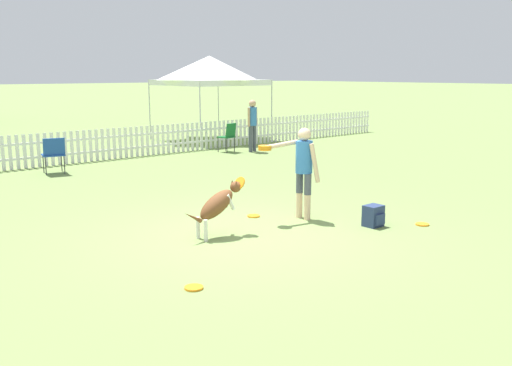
# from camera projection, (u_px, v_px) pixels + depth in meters

# --- Properties ---
(ground_plane) EXTENTS (240.00, 240.00, 0.00)m
(ground_plane) POSITION_uv_depth(u_px,v_px,m) (248.00, 235.00, 8.67)
(ground_plane) COLOR olive
(handler_person) EXTENTS (0.89, 0.67, 1.53)m
(handler_person) POSITION_uv_depth(u_px,v_px,m) (302.00, 163.00, 9.44)
(handler_person) COLOR beige
(handler_person) RESTS_ON ground_plane
(leaping_dog) EXTENTS (1.07, 0.33, 0.86)m
(leaping_dog) POSITION_uv_depth(u_px,v_px,m) (218.00, 204.00, 8.48)
(leaping_dog) COLOR brown
(leaping_dog) RESTS_ON ground_plane
(frisbee_near_handler) EXTENTS (0.22, 0.22, 0.02)m
(frisbee_near_handler) POSITION_uv_depth(u_px,v_px,m) (194.00, 288.00, 6.50)
(frisbee_near_handler) COLOR orange
(frisbee_near_handler) RESTS_ON ground_plane
(frisbee_near_dog) EXTENTS (0.22, 0.22, 0.02)m
(frisbee_near_dog) POSITION_uv_depth(u_px,v_px,m) (254.00, 216.00, 9.75)
(frisbee_near_dog) COLOR orange
(frisbee_near_dog) RESTS_ON ground_plane
(frisbee_midfield) EXTENTS (0.22, 0.22, 0.02)m
(frisbee_midfield) POSITION_uv_depth(u_px,v_px,m) (422.00, 224.00, 9.21)
(frisbee_midfield) COLOR orange
(frisbee_midfield) RESTS_ON ground_plane
(backpack_on_grass) EXTENTS (0.29, 0.28, 0.34)m
(backpack_on_grass) POSITION_uv_depth(u_px,v_px,m) (374.00, 216.00, 9.12)
(backpack_on_grass) COLOR navy
(backpack_on_grass) RESTS_ON ground_plane
(picket_fence) EXTENTS (27.50, 0.04, 0.88)m
(picket_fence) POSITION_uv_depth(u_px,v_px,m) (39.00, 150.00, 14.82)
(picket_fence) COLOR white
(picket_fence) RESTS_ON ground_plane
(folding_chair_blue_left) EXTENTS (0.50, 0.52, 0.90)m
(folding_chair_blue_left) POSITION_uv_depth(u_px,v_px,m) (228.00, 135.00, 17.59)
(folding_chair_blue_left) COLOR #333338
(folding_chair_blue_left) RESTS_ON ground_plane
(folding_chair_center) EXTENTS (0.61, 0.63, 0.89)m
(folding_chair_center) POSITION_uv_depth(u_px,v_px,m) (54.00, 152.00, 13.77)
(folding_chair_center) COLOR #333338
(folding_chair_center) RESTS_ON ground_plane
(canopy_tent_secondary) EXTENTS (3.21, 3.21, 3.02)m
(canopy_tent_secondary) POSITION_uv_depth(u_px,v_px,m) (210.00, 71.00, 20.45)
(canopy_tent_secondary) COLOR silver
(canopy_tent_secondary) RESTS_ON ground_plane
(spectator_standing) EXTENTS (0.41, 0.27, 1.60)m
(spectator_standing) POSITION_uv_depth(u_px,v_px,m) (252.00, 121.00, 17.58)
(spectator_standing) COLOR #474C5B
(spectator_standing) RESTS_ON ground_plane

